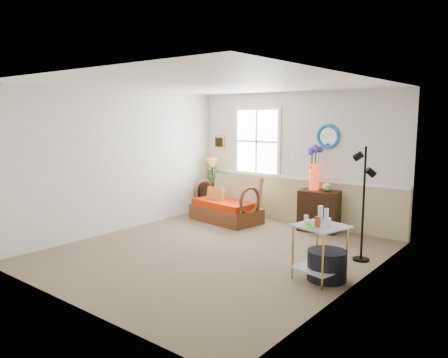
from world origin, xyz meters
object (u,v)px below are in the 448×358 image
Objects in this scene: loveseat at (226,199)px; floor_lamp at (363,204)px; cabinet at (319,211)px; side_table at (320,253)px; ottoman at (327,265)px; lamp_stand at (210,196)px.

floor_lamp is (3.09, -0.66, 0.39)m from loveseat.
side_table is at bearing -71.32° from cabinet.
loveseat is at bearing 150.66° from ottoman.
side_table reaches higher than lamp_stand.
ottoman is (-0.06, -1.04, -0.65)m from floor_lamp.
loveseat is at bearing 149.03° from side_table.
loveseat is 3.45m from side_table.
side_table is 1.44× the size of ottoman.
loveseat is 3.18m from floor_lamp.
ottoman is (3.91, -2.24, -0.14)m from lamp_stand.
side_table is (2.96, -1.78, -0.09)m from loveseat.
cabinet is at bearing 124.43° from floor_lamp.
loveseat is at bearing -31.58° from lamp_stand.
cabinet is at bearing 23.10° from loveseat.
loveseat reaches higher than lamp_stand.
loveseat is at bearing 154.84° from floor_lamp.
floor_lamp is at bearing -4.26° from loveseat.
loveseat reaches higher than side_table.
loveseat is 2.75× the size of ottoman.
floor_lamp reaches higher than lamp_stand.
side_table is 0.20m from ottoman.
lamp_stand reaches higher than ottoman.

